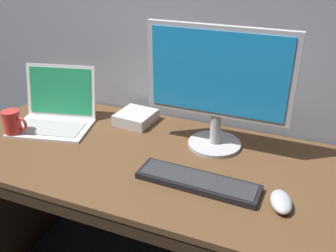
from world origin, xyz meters
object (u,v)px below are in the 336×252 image
external_drive_box (136,117)px  coffee_mug (13,123)px  wired_keyboard (198,182)px  laptop_white (56,111)px  computer_mouse (281,202)px  external_monitor (218,83)px

external_drive_box → coffee_mug: coffee_mug is taller
external_drive_box → wired_keyboard: bearing=-40.4°
laptop_white → wired_keyboard: 0.75m
laptop_white → coffee_mug: size_ratio=3.35×
laptop_white → wired_keyboard: size_ratio=0.90×
laptop_white → computer_mouse: bearing=-12.1°
computer_mouse → wired_keyboard: bearing=162.0°
laptop_white → external_drive_box: laptop_white is taller
external_monitor → coffee_mug: size_ratio=4.85×
external_drive_box → coffee_mug: (-0.42, -0.30, 0.03)m
coffee_mug → computer_mouse: bearing=-3.0°
computer_mouse → external_drive_box: size_ratio=0.72×
external_monitor → computer_mouse: size_ratio=4.77×
coffee_mug → laptop_white: bearing=58.6°
wired_keyboard → external_drive_box: size_ratio=2.65×
laptop_white → computer_mouse: (0.99, -0.21, -0.04)m
computer_mouse → external_drive_box: bearing=136.8°
wired_keyboard → external_drive_box: external_drive_box is taller
laptop_white → external_monitor: size_ratio=0.69×
external_monitor → computer_mouse: 0.47m
computer_mouse → external_drive_box: 0.76m
wired_keyboard → computer_mouse: 0.27m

